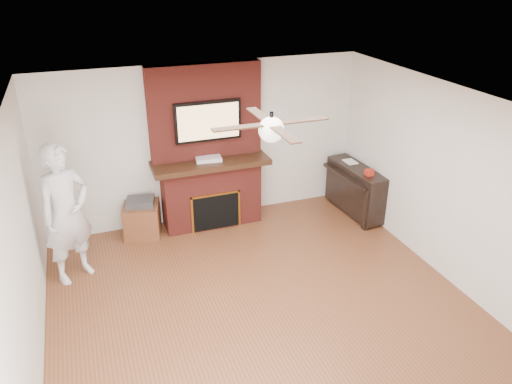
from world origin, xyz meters
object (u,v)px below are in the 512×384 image
object	(u,v)px
person	(67,214)
piano	(355,189)
side_table	(142,218)
fireplace	(209,163)

from	to	relation	value
person	piano	bearing A→B (deg)	-27.00
person	side_table	distance (m)	1.45
person	side_table	bearing A→B (deg)	7.84
person	side_table	xyz separation A→B (m)	(1.00, 0.82, -0.66)
person	piano	xyz separation A→B (m)	(4.40, 0.33, -0.50)
side_table	piano	size ratio (longest dim) A/B	0.49
person	side_table	size ratio (longest dim) A/B	2.99
side_table	piano	bearing A→B (deg)	5.28
fireplace	side_table	world-z (taller)	fireplace
fireplace	side_table	xyz separation A→B (m)	(-1.10, -0.07, -0.72)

